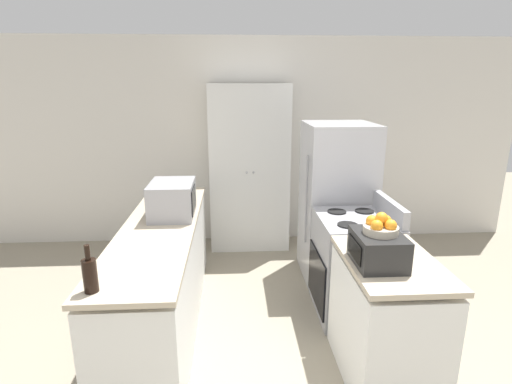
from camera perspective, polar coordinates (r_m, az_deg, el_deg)
wall_back at (r=5.18m, az=-0.99°, el=7.06°), size 7.00×0.06×2.60m
counter_left at (r=3.61m, az=-13.19°, el=-11.61°), size 0.60×2.46×0.91m
counter_right at (r=3.07m, az=18.00°, el=-17.14°), size 0.60×0.91×0.91m
pantry_cabinet at (r=4.96m, az=-0.96°, el=3.39°), size 0.97×0.48×2.04m
stove at (r=3.76m, az=13.72°, el=-10.10°), size 0.66×0.73×1.07m
refrigerator at (r=4.33m, az=11.39°, el=-1.34°), size 0.72×0.73×1.65m
microwave at (r=3.58m, az=-11.84°, el=-1.02°), size 0.38×0.49×0.30m
wine_bottle at (r=2.46m, az=-22.63°, el=-10.82°), size 0.08×0.08×0.28m
toaster_oven at (r=2.72m, az=17.01°, el=-7.79°), size 0.31×0.37×0.21m
fruit_bowl at (r=2.67m, az=17.42°, el=-4.67°), size 0.22×0.22×0.14m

